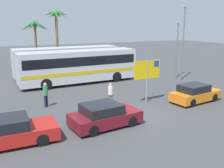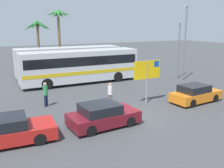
{
  "view_description": "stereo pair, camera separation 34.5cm",
  "coord_description": "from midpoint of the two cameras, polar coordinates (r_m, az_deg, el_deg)",
  "views": [
    {
      "loc": [
        -7.6,
        -12.59,
        5.57
      ],
      "look_at": [
        0.87,
        3.52,
        1.3
      ],
      "focal_mm": 40.59,
      "sensor_mm": 36.0,
      "label": 1
    },
    {
      "loc": [
        -7.29,
        -12.75,
        5.57
      ],
      "look_at": [
        0.87,
        3.52,
        1.3
      ],
      "focal_mm": 40.59,
      "sensor_mm": 36.0,
      "label": 2
    }
  ],
  "objects": [
    {
      "name": "car_orange",
      "position": [
        19.57,
        18.75,
        -2.12
      ],
      "size": [
        4.06,
        2.01,
        1.32
      ],
      "rotation": [
        0.0,
        0.0,
        0.09
      ],
      "color": "orange",
      "rests_on": "ground"
    },
    {
      "name": "palm_tree_inland",
      "position": [
        34.17,
        -16.19,
        11.59
      ],
      "size": [
        3.6,
        3.45,
        6.09
      ],
      "color": "brown",
      "rests_on": "ground"
    },
    {
      "name": "ground",
      "position": [
        15.71,
        3.57,
        -7.58
      ],
      "size": [
        120.0,
        120.0,
        0.0
      ],
      "primitive_type": "plane",
      "color": "#424447"
    },
    {
      "name": "car_maroon",
      "position": [
        14.24,
        -1.42,
        -7.07
      ],
      "size": [
        4.04,
        2.16,
        1.32
      ],
      "rotation": [
        0.0,
        0.0,
        0.07
      ],
      "color": "maroon",
      "rests_on": "ground"
    },
    {
      "name": "bus_front_coach",
      "position": [
        24.73,
        -6.77,
        4.3
      ],
      "size": [
        11.35,
        2.55,
        3.17
      ],
      "color": "silver",
      "rests_on": "ground"
    },
    {
      "name": "pedestrian_crossing_lot",
      "position": [
        17.78,
        0.13,
        -1.91
      ],
      "size": [
        0.32,
        0.32,
        1.6
      ],
      "rotation": [
        0.0,
        0.0,
        0.94
      ],
      "color": "#706656",
      "rests_on": "ground"
    },
    {
      "name": "car_red",
      "position": [
        13.2,
        -22.18,
        -9.76
      ],
      "size": [
        4.59,
        2.12,
        1.32
      ],
      "rotation": [
        0.0,
        0.0,
        -0.06
      ],
      "color": "red",
      "rests_on": "ground"
    },
    {
      "name": "lamp_post_left_side",
      "position": [
        26.63,
        16.46,
        9.39
      ],
      "size": [
        0.56,
        0.2,
        7.44
      ],
      "color": "slate",
      "rests_on": "ground"
    },
    {
      "name": "palm_tree_seaside",
      "position": [
        31.54,
        -11.59,
        13.61
      ],
      "size": [
        2.96,
        2.9,
        7.33
      ],
      "color": "brown",
      "rests_on": "ground"
    },
    {
      "name": "bus_rear_coach",
      "position": [
        28.43,
        -9.28,
        5.38
      ],
      "size": [
        11.35,
        2.55,
        3.17
      ],
      "color": "silver",
      "rests_on": "ground"
    },
    {
      "name": "lamp_post_right_side",
      "position": [
        27.4,
        15.16,
        7.93
      ],
      "size": [
        0.56,
        0.2,
        5.9
      ],
      "color": "slate",
      "rests_on": "ground"
    },
    {
      "name": "pedestrian_by_bus",
      "position": [
        18.02,
        -14.23,
        -1.85
      ],
      "size": [
        0.32,
        0.32,
        1.72
      ],
      "rotation": [
        0.0,
        0.0,
        5.26
      ],
      "color": "#1E2347",
      "rests_on": "ground"
    },
    {
      "name": "ferry_sign",
      "position": [
        18.26,
        8.58,
        2.82
      ],
      "size": [
        2.2,
        0.13,
        3.2
      ],
      "rotation": [
        0.0,
        0.0,
        0.03
      ],
      "color": "gray",
      "rests_on": "ground"
    }
  ]
}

